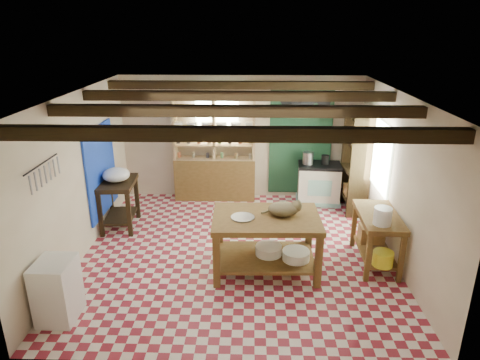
{
  "coord_description": "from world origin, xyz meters",
  "views": [
    {
      "loc": [
        0.22,
        -6.28,
        3.57
      ],
      "look_at": [
        0.04,
        0.3,
        1.16
      ],
      "focal_mm": 32.0,
      "sensor_mm": 36.0,
      "label": 1
    }
  ],
  "objects_px": {
    "prep_table": "(119,204)",
    "right_counter": "(376,239)",
    "work_table": "(266,243)",
    "cat": "(283,209)",
    "white_cabinet": "(57,290)",
    "stove": "(319,183)"
  },
  "relations": [
    {
      "from": "work_table",
      "to": "prep_table",
      "type": "bearing_deg",
      "value": 150.65
    },
    {
      "from": "stove",
      "to": "right_counter",
      "type": "relative_size",
      "value": 0.74
    },
    {
      "from": "prep_table",
      "to": "right_counter",
      "type": "relative_size",
      "value": 0.77
    },
    {
      "from": "prep_table",
      "to": "cat",
      "type": "relative_size",
      "value": 2.0
    },
    {
      "from": "stove",
      "to": "cat",
      "type": "bearing_deg",
      "value": -105.72
    },
    {
      "from": "prep_table",
      "to": "cat",
      "type": "xyz_separation_m",
      "value": [
        2.9,
        -1.36,
        0.55
      ]
    },
    {
      "from": "cat",
      "to": "work_table",
      "type": "bearing_deg",
      "value": -178.69
    },
    {
      "from": "work_table",
      "to": "cat",
      "type": "distance_m",
      "value": 0.61
    },
    {
      "from": "right_counter",
      "to": "white_cabinet",
      "type": "bearing_deg",
      "value": -159.77
    },
    {
      "from": "right_counter",
      "to": "stove",
      "type": "bearing_deg",
      "value": 104.32
    },
    {
      "from": "stove",
      "to": "cat",
      "type": "height_order",
      "value": "cat"
    },
    {
      "from": "prep_table",
      "to": "work_table",
      "type": "bearing_deg",
      "value": -32.39
    },
    {
      "from": "work_table",
      "to": "white_cabinet",
      "type": "bearing_deg",
      "value": -156.77
    },
    {
      "from": "work_table",
      "to": "right_counter",
      "type": "height_order",
      "value": "work_table"
    },
    {
      "from": "white_cabinet",
      "to": "cat",
      "type": "height_order",
      "value": "cat"
    },
    {
      "from": "white_cabinet",
      "to": "work_table",
      "type": "bearing_deg",
      "value": 25.31
    },
    {
      "from": "prep_table",
      "to": "right_counter",
      "type": "distance_m",
      "value": 4.53
    },
    {
      "from": "right_counter",
      "to": "cat",
      "type": "distance_m",
      "value": 1.6
    },
    {
      "from": "stove",
      "to": "prep_table",
      "type": "relative_size",
      "value": 0.96
    },
    {
      "from": "work_table",
      "to": "prep_table",
      "type": "height_order",
      "value": "prep_table"
    },
    {
      "from": "stove",
      "to": "white_cabinet",
      "type": "bearing_deg",
      "value": -130.78
    },
    {
      "from": "prep_table",
      "to": "white_cabinet",
      "type": "relative_size",
      "value": 1.12
    }
  ]
}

